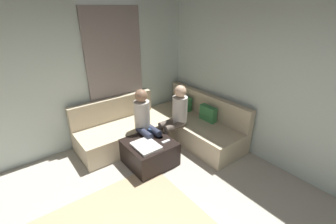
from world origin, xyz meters
name	(u,v)px	position (x,y,z in m)	size (l,w,h in m)	color
wall_back	(312,95)	(0.00, 2.94, 1.35)	(6.00, 0.12, 2.70)	silver
wall_left	(39,83)	(-2.94, 0.00, 1.35)	(0.12, 6.00, 2.70)	silver
curtain_panel	(116,77)	(-2.84, 1.30, 1.25)	(0.06, 1.10, 2.50)	gray
sectional_couch	(164,127)	(-2.08, 1.88, 0.28)	(2.10, 2.55, 0.87)	#C6B593
ottoman	(149,152)	(-1.62, 1.22, 0.21)	(0.76, 0.76, 0.42)	black
folded_blanket	(146,146)	(-1.52, 1.10, 0.44)	(0.44, 0.36, 0.04)	white
coffee_mug	(151,131)	(-1.84, 1.40, 0.47)	(0.08, 0.08, 0.10)	#334C72
game_remote	(166,142)	(-1.44, 1.44, 0.43)	(0.05, 0.15, 0.02)	white
person_on_couch_back	(176,114)	(-1.79, 1.93, 0.66)	(0.30, 0.60, 1.20)	brown
person_on_couch_side	(145,120)	(-1.93, 1.35, 0.66)	(0.60, 0.30, 1.20)	#2D3347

